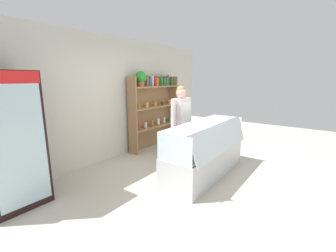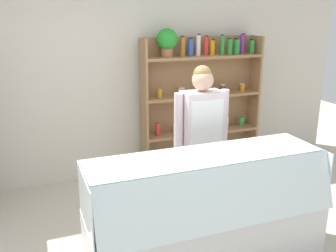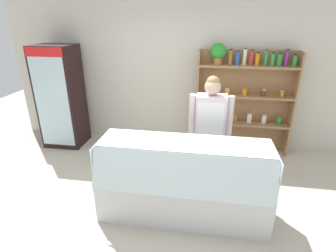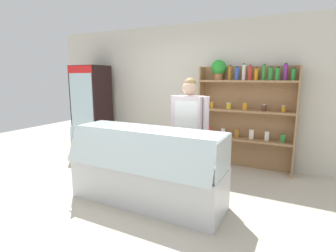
% 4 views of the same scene
% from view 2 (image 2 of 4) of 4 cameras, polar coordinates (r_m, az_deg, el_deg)
% --- Properties ---
extents(back_wall, '(6.80, 0.10, 2.70)m').
position_cam_2_polar(back_wall, '(4.97, -7.90, 7.39)').
color(back_wall, beige).
rests_on(back_wall, ground).
extents(shelving_unit, '(1.69, 0.29, 1.97)m').
position_cam_2_polar(shelving_unit, '(5.14, 4.51, 5.24)').
color(shelving_unit, '#9E754C').
rests_on(shelving_unit, ground).
extents(deli_display_case, '(2.07, 0.74, 1.01)m').
position_cam_2_polar(deli_display_case, '(3.43, 5.71, -15.55)').
color(deli_display_case, silver).
rests_on(deli_display_case, ground).
extents(shop_clerk, '(0.60, 0.25, 1.66)m').
position_cam_2_polar(shop_clerk, '(3.87, 5.13, -0.79)').
color(shop_clerk, '#2D2D38').
rests_on(shop_clerk, ground).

